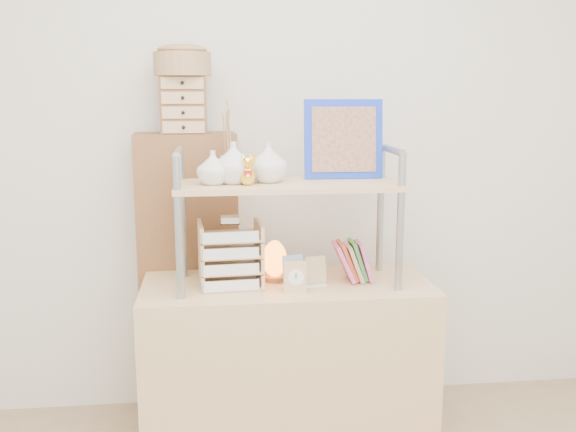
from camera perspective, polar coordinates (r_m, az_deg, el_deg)
name	(u,v)px	position (r m, az deg, el deg)	size (l,w,h in m)	color
room_shell	(323,30)	(1.77, 3.11, 16.20)	(3.42, 3.41, 2.61)	silver
desk	(287,367)	(2.81, -0.07, -13.31)	(1.20, 0.50, 0.75)	tan
cabinet	(189,278)	(3.04, -8.78, -5.51)	(0.45, 0.24, 1.35)	brown
hutch	(277,179)	(2.59, -0.98, 3.32)	(0.90, 0.34, 0.75)	#8E959B
letter_tray	(231,258)	(2.63, -5.13, -3.75)	(0.25, 0.24, 0.29)	#D5AF7F
salt_lamp	(274,260)	(2.69, -1.21, -3.94)	(0.11, 0.11, 0.17)	brown
desk_clock	(295,277)	(2.54, 0.65, -5.47)	(0.09, 0.05, 0.12)	tan
postcard_stand	(304,277)	(2.63, 1.44, -5.47)	(0.19, 0.08, 0.13)	white
drawer_chest	(184,105)	(2.89, -9.26, 9.73)	(0.20, 0.16, 0.25)	brown
woven_basket	(182,64)	(2.90, -9.37, 13.19)	(0.25, 0.25, 0.10)	olive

